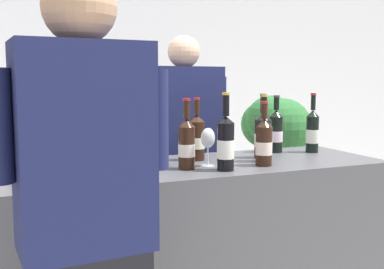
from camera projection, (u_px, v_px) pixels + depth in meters
name	position (u px, v px, depth m)	size (l,w,h in m)	color
wall_back	(91.00, 76.00, 4.60)	(8.00, 0.10, 2.80)	white
counter	(190.00, 259.00, 2.33)	(1.98, 0.63, 0.96)	#4C4C51
wine_bottle_0	(226.00, 143.00, 2.12)	(0.08, 0.08, 0.36)	black
wine_bottle_1	(276.00, 131.00, 2.65)	(0.08, 0.08, 0.33)	black
wine_bottle_2	(187.00, 143.00, 2.16)	(0.08, 0.08, 0.33)	black
wine_bottle_3	(17.00, 153.00, 1.89)	(0.08, 0.08, 0.32)	black
wine_bottle_4	(264.00, 137.00, 2.35)	(0.08, 0.08, 0.34)	black
wine_bottle_5	(197.00, 137.00, 2.40)	(0.08, 0.08, 0.32)	black
wine_bottle_6	(264.00, 142.00, 2.24)	(0.08, 0.08, 0.31)	black
wine_bottle_7	(262.00, 136.00, 2.47)	(0.08, 0.08, 0.34)	black
wine_bottle_8	(38.00, 145.00, 2.15)	(0.08, 0.08, 0.33)	black
wine_bottle_9	(312.00, 131.00, 2.65)	(0.07, 0.07, 0.34)	black
wine_bottle_10	(160.00, 144.00, 2.22)	(0.08, 0.08, 0.31)	black
wine_glass	(208.00, 140.00, 2.22)	(0.07, 0.07, 0.19)	silver
ice_bucket	(81.00, 147.00, 2.08)	(0.24, 0.24, 0.22)	silver
person_server	(184.00, 172.00, 2.91)	(0.60, 0.29, 1.64)	black
person_guest	(86.00, 259.00, 1.41)	(0.54, 0.27, 1.69)	black
potted_shrub	(270.00, 157.00, 3.60)	(0.53, 0.58, 1.25)	brown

